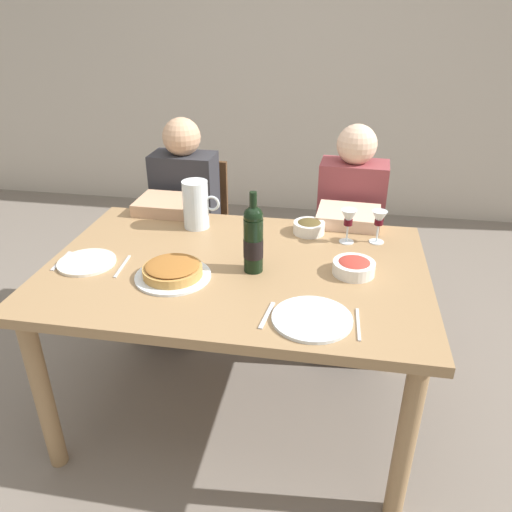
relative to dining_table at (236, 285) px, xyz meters
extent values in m
plane|color=slate|center=(0.00, 0.00, -0.67)|extent=(8.00, 8.00, 0.00)
cube|color=beige|center=(0.00, 2.58, 0.73)|extent=(8.00, 0.10, 2.80)
cube|color=#9E7A51|center=(0.00, 0.00, 0.07)|extent=(1.50, 1.00, 0.04)
cylinder|color=#9E7A51|center=(-0.67, -0.42, -0.31)|extent=(0.07, 0.07, 0.72)
cylinder|color=#9E7A51|center=(0.67, -0.42, -0.31)|extent=(0.07, 0.07, 0.72)
cylinder|color=#9E7A51|center=(-0.67, 0.42, -0.31)|extent=(0.07, 0.07, 0.72)
cylinder|color=#9E7A51|center=(0.67, 0.42, -0.31)|extent=(0.07, 0.07, 0.72)
cylinder|color=black|center=(0.08, -0.03, 0.20)|extent=(0.07, 0.07, 0.22)
sphere|color=black|center=(0.08, -0.03, 0.32)|extent=(0.07, 0.07, 0.07)
cylinder|color=black|center=(0.08, -0.03, 0.37)|extent=(0.03, 0.03, 0.08)
cylinder|color=black|center=(0.08, -0.03, 0.19)|extent=(0.08, 0.08, 0.08)
cylinder|color=silver|center=(-0.26, 0.34, 0.20)|extent=(0.12, 0.12, 0.22)
cylinder|color=silver|center=(-0.26, 0.34, 0.16)|extent=(0.11, 0.11, 0.13)
torus|color=silver|center=(-0.18, 0.34, 0.21)|extent=(0.07, 0.01, 0.07)
cylinder|color=silver|center=(-0.21, -0.14, 0.10)|extent=(0.29, 0.29, 0.01)
cylinder|color=#C18E47|center=(-0.21, -0.14, 0.12)|extent=(0.23, 0.23, 0.03)
ellipsoid|color=#9E6028|center=(-0.21, -0.14, 0.14)|extent=(0.20, 0.20, 0.02)
cylinder|color=white|center=(0.46, 0.01, 0.12)|extent=(0.16, 0.16, 0.05)
ellipsoid|color=#B2382D|center=(0.46, 0.01, 0.13)|extent=(0.13, 0.13, 0.03)
cylinder|color=white|center=(0.26, 0.36, 0.12)|extent=(0.14, 0.14, 0.05)
ellipsoid|color=brown|center=(0.26, 0.36, 0.14)|extent=(0.12, 0.12, 0.04)
cylinder|color=silver|center=(0.43, 0.29, 0.09)|extent=(0.06, 0.06, 0.00)
cylinder|color=silver|center=(0.43, 0.29, 0.13)|extent=(0.01, 0.01, 0.07)
cone|color=silver|center=(0.43, 0.29, 0.21)|extent=(0.07, 0.07, 0.07)
cylinder|color=#470A14|center=(0.43, 0.29, 0.19)|extent=(0.04, 0.04, 0.03)
cylinder|color=silver|center=(0.56, 0.31, 0.09)|extent=(0.06, 0.06, 0.00)
cylinder|color=silver|center=(0.56, 0.31, 0.13)|extent=(0.01, 0.01, 0.08)
cone|color=silver|center=(0.56, 0.31, 0.20)|extent=(0.07, 0.07, 0.07)
cylinder|color=#470A14|center=(0.56, 0.31, 0.19)|extent=(0.04, 0.04, 0.02)
cylinder|color=silver|center=(0.33, -0.33, 0.10)|extent=(0.27, 0.27, 0.01)
cylinder|color=silver|center=(-0.59, -0.09, 0.10)|extent=(0.23, 0.23, 0.01)
cube|color=silver|center=(0.18, -0.33, 0.09)|extent=(0.03, 0.16, 0.00)
cube|color=silver|center=(0.48, -0.33, 0.09)|extent=(0.02, 0.18, 0.00)
cube|color=silver|center=(-0.44, -0.09, 0.09)|extent=(0.02, 0.18, 0.00)
cube|color=silver|center=(-0.70, -0.09, 0.09)|extent=(0.02, 0.16, 0.00)
cube|color=brown|center=(-0.45, 0.82, -0.21)|extent=(0.41, 0.41, 0.02)
cube|color=brown|center=(-0.45, 1.01, 0.00)|extent=(0.36, 0.04, 0.40)
cylinder|color=brown|center=(-0.62, 0.66, -0.44)|extent=(0.04, 0.04, 0.45)
cylinder|color=brown|center=(-0.28, 0.65, -0.44)|extent=(0.04, 0.04, 0.45)
cylinder|color=brown|center=(-0.62, 1.00, -0.44)|extent=(0.04, 0.04, 0.45)
cylinder|color=brown|center=(-0.28, 0.99, -0.44)|extent=(0.04, 0.04, 0.45)
cube|color=#2D2D33|center=(-0.45, 0.78, 0.05)|extent=(0.34, 0.21, 0.50)
sphere|color=tan|center=(-0.45, 0.78, 0.39)|extent=(0.20, 0.20, 0.20)
cube|color=#33333D|center=(-0.45, 0.59, -0.20)|extent=(0.31, 0.39, 0.14)
cube|color=#33333D|center=(-0.46, 0.44, -0.47)|extent=(0.27, 0.12, 0.40)
cube|color=tan|center=(-0.46, 0.50, 0.12)|extent=(0.29, 0.25, 0.06)
cube|color=brown|center=(0.45, 0.83, -0.21)|extent=(0.42, 0.42, 0.02)
cube|color=brown|center=(0.46, 1.01, 0.00)|extent=(0.36, 0.05, 0.40)
cylinder|color=brown|center=(0.27, 0.67, -0.44)|extent=(0.04, 0.04, 0.45)
cylinder|color=brown|center=(0.61, 0.65, -0.44)|extent=(0.04, 0.04, 0.45)
cylinder|color=brown|center=(0.29, 1.00, -0.44)|extent=(0.04, 0.04, 0.45)
cylinder|color=brown|center=(0.63, 0.99, -0.44)|extent=(0.04, 0.04, 0.45)
cube|color=#8E3D42|center=(0.45, 0.79, 0.05)|extent=(0.35, 0.22, 0.50)
sphere|color=beige|center=(0.45, 0.79, 0.39)|extent=(0.20, 0.20, 0.20)
cube|color=#33333D|center=(0.44, 0.60, -0.20)|extent=(0.33, 0.40, 0.14)
cube|color=#33333D|center=(0.43, 0.45, -0.47)|extent=(0.28, 0.13, 0.40)
cube|color=beige|center=(0.44, 0.51, 0.12)|extent=(0.30, 0.25, 0.06)
camera|label=1|loc=(0.38, -1.70, 1.04)|focal=35.03mm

